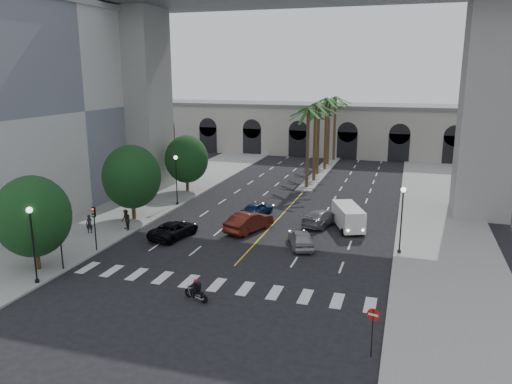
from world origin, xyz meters
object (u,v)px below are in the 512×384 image
Objects in this scene: cargo_van at (348,217)px; pedestrian_a at (89,224)px; traffic_signal_near at (60,237)px; car_b at (249,222)px; do_not_enter_sign at (373,322)px; lamp_post_left_near at (32,239)px; car_c at (174,229)px; pedestrian_b at (126,220)px; lamp_post_left_far at (176,176)px; motorcycle_rider at (197,291)px; lamp_post_right at (402,214)px; car_a at (301,238)px; car_e at (257,209)px; car_d at (322,217)px; traffic_signal_far at (94,221)px.

cargo_van is 3.27× the size of pedestrian_a.
cargo_van is (18.11, 15.69, -1.33)m from traffic_signal_near.
car_b is 21.06m from do_not_enter_sign.
lamp_post_left_near is at bearing -156.78° from cargo_van.
pedestrian_b is at bearing 9.49° from car_c.
lamp_post_left_far is 1.00× the size of cargo_van.
lamp_post_left_far reaches higher than car_c.
motorcycle_rider is 18.63m from cargo_van.
do_not_enter_sign is (21.80, -4.71, -0.62)m from traffic_signal_near.
cargo_van reaches higher than car_c.
lamp_post_right is 8.05m from car_a.
car_b is 1.27× the size of car_e.
traffic_signal_near is 0.71× the size of car_d.
pedestrian_a is at bearing 23.27° from car_c.
traffic_signal_near reaches higher than do_not_enter_sign.
car_d is 2.61m from cargo_van.
lamp_post_left_far is (0.00, 21.00, 0.00)m from lamp_post_left_near.
pedestrian_a is at bearing 40.66° from car_b.
car_b is 0.98× the size of cargo_van.
cargo_van is 22.71m from pedestrian_a.
car_d is at bearing 63.99° from pedestrian_b.
car_d is (15.71, -2.21, -2.48)m from lamp_post_left_far.
car_d is (15.61, 12.29, -1.77)m from traffic_signal_far.
do_not_enter_sign is (6.73, -14.57, 1.15)m from car_a.
cargo_van is (18.21, -2.81, -2.04)m from lamp_post_left_far.
pedestrian_a is (-12.87, -5.07, 0.11)m from car_b.
lamp_post_right is 7.22m from cargo_van.
motorcycle_rider is 0.43× the size of car_a.
lamp_post_left_near reaches higher than pedestrian_a.
pedestrian_b reaches higher than motorcycle_rider.
do_not_enter_sign is at bearing 153.22° from car_c.
lamp_post_left_near is 22.07m from car_e.
car_b reaches higher than car_d.
car_d is (-7.09, 5.79, -2.48)m from lamp_post_right.
motorcycle_rider is (-11.71, -12.02, -2.59)m from lamp_post_right.
lamp_post_right is (22.80, 13.00, 0.00)m from lamp_post_left_near.
traffic_signal_far is (0.10, -14.50, -0.71)m from lamp_post_left_far.
motorcycle_rider is 0.37× the size of car_c.
motorcycle_rider is 0.34× the size of cargo_van.
car_c is 0.93× the size of cargo_van.
car_c is (-5.58, -3.52, -0.17)m from car_b.
lamp_post_left_far is 1.24× the size of car_a.
car_c is at bearing -176.22° from cargo_van.
car_e is (-1.98, 18.97, 0.07)m from motorcycle_rider.
lamp_post_left_near reaches higher than motorcycle_rider.
traffic_signal_near is 9.32m from pedestrian_b.
traffic_signal_near is (-22.70, -10.50, -0.71)m from lamp_post_right.
car_d is (15.71, 18.79, -2.48)m from lamp_post_left_near.
car_a is 0.81× the size of cargo_van.
motorcycle_rider is 12.56m from car_c.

